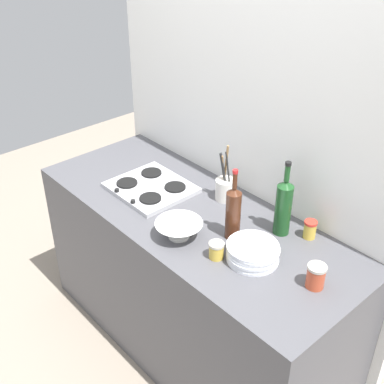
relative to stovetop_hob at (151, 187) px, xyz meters
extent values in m
plane|color=gray|center=(0.31, 0.02, -0.91)|extent=(6.00, 6.00, 0.00)
cube|color=#4C4C51|center=(0.31, 0.02, -0.46)|extent=(1.80, 0.70, 0.90)
cube|color=white|center=(0.31, 0.40, 0.22)|extent=(1.90, 0.06, 2.27)
cube|color=#B2B2B7|center=(0.00, 0.00, 0.00)|extent=(0.40, 0.36, 0.02)
cylinder|color=black|center=(-0.10, -0.08, 0.01)|extent=(0.11, 0.11, 0.01)
cylinder|color=black|center=(0.10, -0.08, 0.01)|extent=(0.11, 0.11, 0.01)
cylinder|color=black|center=(-0.10, 0.08, 0.01)|extent=(0.11, 0.11, 0.01)
cylinder|color=black|center=(0.10, 0.08, 0.01)|extent=(0.11, 0.11, 0.01)
cylinder|color=black|center=(-0.07, -0.17, 0.02)|extent=(0.02, 0.02, 0.02)
cylinder|color=black|center=(0.07, -0.17, 0.02)|extent=(0.02, 0.02, 0.02)
cylinder|color=white|center=(0.75, -0.03, -0.01)|extent=(0.23, 0.23, 0.01)
cylinder|color=white|center=(0.75, -0.03, 0.00)|extent=(0.23, 0.23, 0.01)
cylinder|color=white|center=(0.75, -0.03, 0.02)|extent=(0.23, 0.23, 0.01)
cylinder|color=white|center=(0.75, -0.03, 0.03)|extent=(0.23, 0.23, 0.01)
cylinder|color=white|center=(0.75, -0.02, 0.04)|extent=(0.23, 0.23, 0.01)
cylinder|color=white|center=(0.74, -0.03, 0.05)|extent=(0.23, 0.23, 0.01)
cylinder|color=#472314|center=(0.57, 0.03, 0.10)|extent=(0.07, 0.07, 0.23)
cone|color=#472314|center=(0.57, 0.03, 0.23)|extent=(0.07, 0.07, 0.02)
cylinder|color=#472314|center=(0.57, 0.03, 0.28)|extent=(0.02, 0.02, 0.08)
cylinder|color=#B21E1E|center=(0.57, 0.03, 0.33)|extent=(0.02, 0.02, 0.02)
cylinder|color=#19471E|center=(0.70, 0.22, 0.11)|extent=(0.08, 0.08, 0.25)
cone|color=#19471E|center=(0.70, 0.22, 0.25)|extent=(0.08, 0.08, 0.03)
cylinder|color=#19471E|center=(0.70, 0.22, 0.30)|extent=(0.02, 0.02, 0.08)
cylinder|color=black|center=(0.70, 0.22, 0.35)|extent=(0.03, 0.03, 0.02)
cylinder|color=white|center=(0.41, -0.16, -0.01)|extent=(0.10, 0.10, 0.01)
cone|color=white|center=(0.41, -0.16, 0.03)|extent=(0.22, 0.22, 0.07)
cylinder|color=silver|center=(0.32, 0.23, 0.04)|extent=(0.10, 0.10, 0.11)
cylinder|color=#262626|center=(0.34, 0.23, 0.14)|extent=(0.05, 0.02, 0.23)
cylinder|color=#262626|center=(0.32, 0.22, 0.14)|extent=(0.05, 0.03, 0.22)
cylinder|color=#997247|center=(0.31, 0.23, 0.14)|extent=(0.03, 0.05, 0.21)
cylinder|color=#997247|center=(0.31, 0.23, 0.16)|extent=(0.04, 0.02, 0.26)
cylinder|color=gold|center=(0.81, 0.29, 0.02)|extent=(0.06, 0.06, 0.08)
cylinder|color=red|center=(0.81, 0.29, 0.07)|extent=(0.06, 0.06, 0.01)
cylinder|color=#C64C2D|center=(1.03, 0.04, 0.03)|extent=(0.07, 0.07, 0.09)
cylinder|color=beige|center=(1.03, 0.04, 0.08)|extent=(0.08, 0.08, 0.01)
cylinder|color=gold|center=(0.63, -0.13, 0.02)|extent=(0.06, 0.06, 0.06)
cylinder|color=beige|center=(0.63, -0.13, 0.06)|extent=(0.07, 0.07, 0.01)
camera|label=1|loc=(1.83, -1.34, 1.38)|focal=46.89mm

